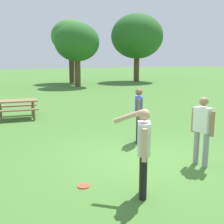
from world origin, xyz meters
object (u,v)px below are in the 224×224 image
Objects in this scene: picnic_table_near at (17,105)px; person_thrower at (143,146)px; tree_broad_center at (77,42)px; tree_slender_mid at (137,37)px; person_catcher at (139,112)px; person_bystander at (202,127)px; frisbee at (84,186)px; tree_far_right at (71,37)px.

person_thrower is at bearing -83.15° from picnic_table_near.
tree_broad_center is 7.91m from tree_slender_mid.
person_catcher is 1.00× the size of person_bystander.
frisbee is at bearing -141.25° from person_catcher.
person_thrower and person_catcher have the same top height.
person_bystander is 8.10m from picnic_table_near.
frisbee is 24.33m from tree_far_right.
person_thrower is 24.73m from tree_far_right.
tree_broad_center is (5.98, 19.68, 2.86)m from person_thrower.
person_thrower is 8.22m from picnic_table_near.
tree_far_right is at bearing 71.52° from frisbee.
tree_slender_mid reaches higher than person_catcher.
tree_broad_center reaches higher than person_catcher.
person_bystander is at bearing -81.89° from person_catcher.
person_bystander is (0.32, -2.26, 0.00)m from person_catcher.
person_catcher is 0.87× the size of picnic_table_near.
tree_broad_center is at bearing -163.14° from tree_slender_mid.
person_catcher is at bearing -62.53° from picnic_table_near.
tree_far_right reaches higher than person_catcher.
picnic_table_near is at bearing -121.11° from tree_broad_center.
tree_broad_center reaches higher than picnic_table_near.
frisbee is 0.03× the size of tree_slender_mid.
tree_broad_center is at bearing 78.39° from person_bystander.
picnic_table_near is 0.30× the size of tree_far_right.
tree_far_right is (7.58, 22.67, 4.52)m from frisbee.
person_thrower is 1.52m from frisbee.
tree_slender_mid is at bearing 58.33° from person_catcher.
picnic_table_near is at bearing -136.36° from tree_slender_mid.
tree_broad_center is (6.95, 11.52, 3.25)m from picnic_table_near.
person_catcher and person_bystander have the same top height.
frisbee is 0.04× the size of tree_far_right.
tree_slender_mid is at bearing 61.79° from person_bystander.
person_thrower is at bearing -162.44° from person_bystander.
frisbee is 0.04× the size of tree_broad_center.
frisbee is 25.94m from tree_slender_mid.
person_thrower is 3.39m from person_catcher.
frisbee is (-2.90, 0.19, -0.93)m from person_bystander.
person_bystander is (2.07, 0.65, -0.02)m from person_thrower.
person_bystander is 0.30× the size of tree_broad_center.
person_catcher is at bearing -104.16° from tree_broad_center.
person_bystander is at bearing -118.21° from tree_slender_mid.
tree_slender_mid is (6.74, -1.56, 0.16)m from tree_far_right.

